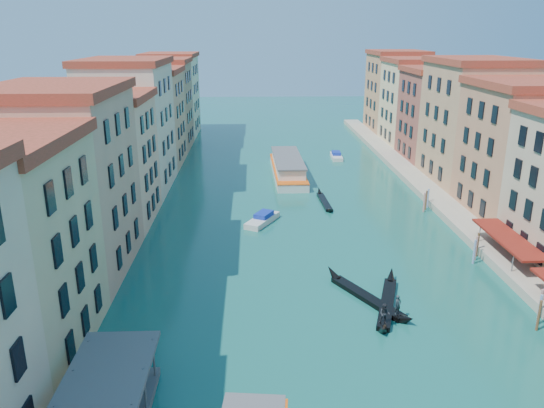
{
  "coord_description": "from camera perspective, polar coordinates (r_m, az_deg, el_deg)",
  "views": [
    {
      "loc": [
        -6.28,
        -14.82,
        24.99
      ],
      "look_at": [
        -4.0,
        44.52,
        5.57
      ],
      "focal_mm": 35.0,
      "sensor_mm": 36.0,
      "label": 1
    }
  ],
  "objects": [
    {
      "name": "left_bank_palazzos",
      "position": [
        83.32,
        -15.97,
        6.84
      ],
      "size": [
        12.8,
        128.4,
        21.0
      ],
      "color": "beige",
      "rests_on": "ground"
    },
    {
      "name": "right_bank_palazzos",
      "position": [
        88.99,
        22.06,
        6.93
      ],
      "size": [
        12.8,
        128.4,
        21.0
      ],
      "color": "#A15439",
      "rests_on": "ground"
    },
    {
      "name": "quay",
      "position": [
        88.15,
        16.61,
        1.2
      ],
      "size": [
        4.0,
        140.0,
        1.0
      ],
      "primitive_type": "cube",
      "color": "#A7A086",
      "rests_on": "ground"
    },
    {
      "name": "mooring_poles_right",
      "position": [
        55.75,
        25.47,
        -8.94
      ],
      "size": [
        1.44,
        54.24,
        3.2
      ],
      "color": "#4F381B",
      "rests_on": "ground"
    },
    {
      "name": "vaporetto_far",
      "position": [
        96.35,
        1.7,
        4.01
      ],
      "size": [
        5.62,
        22.95,
        3.4
      ],
      "rotation": [
        0.0,
        0.0,
        0.02
      ],
      "color": "silver",
      "rests_on": "ground"
    },
    {
      "name": "gondola_fore",
      "position": [
        53.2,
        10.17,
        -9.69
      ],
      "size": [
        7.16,
        11.69,
        2.57
      ],
      "rotation": [
        0.0,
        0.0,
        0.51
      ],
      "color": "black",
      "rests_on": "ground"
    },
    {
      "name": "gondola_right",
      "position": [
        52.3,
        12.27,
        -10.27
      ],
      "size": [
        4.93,
        12.58,
        2.58
      ],
      "rotation": [
        0.0,
        0.0,
        -0.31
      ],
      "color": "black",
      "rests_on": "ground"
    },
    {
      "name": "gondola_far",
      "position": [
        81.3,
        5.63,
        0.35
      ],
      "size": [
        1.41,
        11.06,
        1.57
      ],
      "rotation": [
        0.0,
        0.0,
        0.05
      ],
      "color": "black",
      "rests_on": "ground"
    },
    {
      "name": "motorboat_mid",
      "position": [
        72.44,
        -1.02,
        -1.62
      ],
      "size": [
        5.04,
        6.92,
        1.39
      ],
      "rotation": [
        0.0,
        0.0,
        -0.49
      ],
      "color": "silver",
      "rests_on": "ground"
    },
    {
      "name": "motorboat_far",
      "position": [
        110.38,
        6.93,
        5.17
      ],
      "size": [
        2.29,
        6.52,
        1.33
      ],
      "rotation": [
        0.0,
        0.0,
        -0.04
      ],
      "color": "silver",
      "rests_on": "ground"
    }
  ]
}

